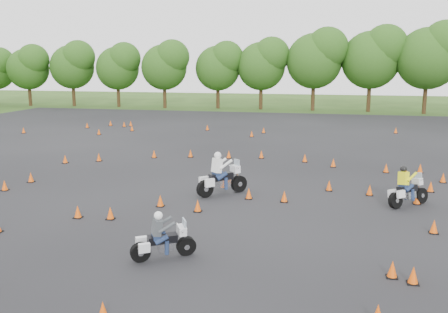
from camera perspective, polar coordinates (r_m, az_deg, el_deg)
ground at (r=20.47m, az=-2.39°, el=-5.37°), size 140.00×140.00×0.00m
asphalt_pad at (r=26.13m, az=0.93°, el=-1.77°), size 62.00×62.00×0.00m
treeline at (r=54.38m, az=11.12°, el=9.49°), size 86.95×32.22×11.09m
traffic_cones at (r=25.67m, az=0.59°, el=-1.48°), size 36.44×32.60×0.45m
rider_grey at (r=14.81m, az=-6.99°, el=-8.76°), size 1.97×1.58×1.51m
rider_yellow at (r=21.17m, az=20.52°, el=-3.20°), size 2.01×1.91×1.64m
rider_white at (r=21.52m, az=-0.18°, el=-1.92°), size 2.29×2.25×1.90m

